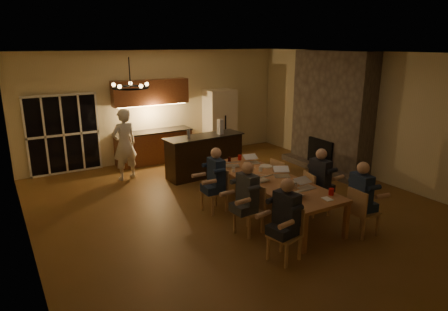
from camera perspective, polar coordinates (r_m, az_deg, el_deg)
floor at (r=8.55m, az=2.41°, el=-7.64°), size 9.00×9.00×0.00m
back_wall at (r=12.01m, az=-9.43°, el=7.00°), size 8.00×0.04×3.20m
left_wall at (r=6.80m, az=-27.12°, el=-1.35°), size 0.04×9.00×3.20m
right_wall at (r=10.75m, az=20.86°, el=5.15°), size 0.04×9.00×3.20m
ceiling at (r=7.84m, az=2.69°, el=14.48°), size 8.00×9.00×0.04m
french_doors at (r=11.38m, az=-21.95°, el=2.75°), size 1.86×0.08×2.10m
fireplace at (r=11.29m, az=15.09°, el=6.11°), size 0.58×2.50×3.20m
kitchenette at (r=11.68m, az=-10.13°, el=4.73°), size 2.24×0.68×2.40m
refrigerator at (r=12.60m, az=-0.60°, el=4.86°), size 0.90×0.68×2.00m
dining_table at (r=8.27m, az=6.50°, el=-5.75°), size 1.10×3.34×0.75m
bar_island at (r=10.48m, az=-2.83°, el=-0.03°), size 2.15×0.81×1.08m
chair_left_near at (r=6.57m, az=8.63°, el=-11.14°), size 0.54×0.54×0.89m
chair_left_mid at (r=7.38m, az=3.54°, el=-7.83°), size 0.53×0.53×0.89m
chair_left_far at (r=8.29m, az=-1.42°, el=-5.07°), size 0.50×0.50×0.89m
chair_right_near at (r=7.75m, az=19.33°, el=-7.55°), size 0.45×0.45×0.89m
chair_right_mid at (r=8.38m, az=13.15°, el=-5.27°), size 0.53×0.53×0.89m
chair_right_far at (r=9.15m, az=8.46°, el=-3.20°), size 0.47×0.47×0.89m
person_left_near at (r=6.51m, az=8.86°, el=-9.03°), size 0.69×0.69×1.38m
person_right_near at (r=7.65m, az=18.88°, el=-5.84°), size 0.67×0.67×1.38m
person_left_mid at (r=7.26m, az=3.34°, el=-6.15°), size 0.64×0.64×1.38m
person_right_mid at (r=8.33m, az=13.49°, el=-3.64°), size 0.66×0.66×1.38m
person_left_far at (r=8.17m, az=-1.13°, el=-3.57°), size 0.62×0.62×1.38m
standing_person at (r=10.42m, az=-14.04°, el=1.54°), size 0.74×0.57×1.83m
chandelier at (r=6.26m, az=-13.21°, el=9.43°), size 0.55×0.55×0.03m
laptop_a at (r=7.26m, az=9.98°, el=-4.90°), size 0.35×0.32×0.23m
laptop_b at (r=7.69m, az=11.76°, el=-3.80°), size 0.34×0.30×0.23m
laptop_c at (r=7.95m, az=5.23°, el=-2.86°), size 0.35×0.31×0.23m
laptop_d at (r=8.28m, az=8.29°, el=-2.21°), size 0.42×0.40×0.23m
laptop_e at (r=8.87m, az=1.12°, el=-0.81°), size 0.41×0.39×0.23m
laptop_f at (r=9.10m, az=4.05°, el=-0.41°), size 0.36×0.33×0.23m
mug_front at (r=7.68m, az=8.45°, el=-4.16°), size 0.09×0.09×0.10m
mug_mid at (r=8.56m, az=5.25°, el=-1.93°), size 0.08×0.08×0.10m
mug_back at (r=8.49m, az=1.35°, el=-2.02°), size 0.07×0.07×0.10m
redcup_near at (r=7.48m, az=15.07°, el=-5.02°), size 0.09×0.09×0.12m
redcup_mid at (r=8.18m, az=2.71°, el=-2.67°), size 0.09×0.09×0.12m
redcup_far at (r=9.35m, az=2.26°, el=-0.28°), size 0.09×0.09×0.12m
can_silver at (r=7.62m, az=10.18°, el=-4.34°), size 0.06×0.06×0.12m
can_cola at (r=9.18m, az=0.78°, el=-0.56°), size 0.07×0.07×0.12m
can_right at (r=8.58m, az=7.18°, el=-1.88°), size 0.07×0.07×0.12m
plate_near at (r=8.00m, az=10.63°, el=-3.75°), size 0.23×0.23×0.02m
plate_left at (r=7.25m, az=9.02°, el=-5.76°), size 0.25×0.25×0.02m
plate_far at (r=8.91m, az=6.03°, el=-1.51°), size 0.28×0.28×0.02m
notepad at (r=7.29m, az=14.53°, el=-6.02°), size 0.16×0.21×0.01m
bar_bottle at (r=10.11m, az=-5.08°, el=3.20°), size 0.08×0.08×0.24m
bar_blender at (r=10.47m, az=-0.54°, el=4.15°), size 0.15×0.15×0.40m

